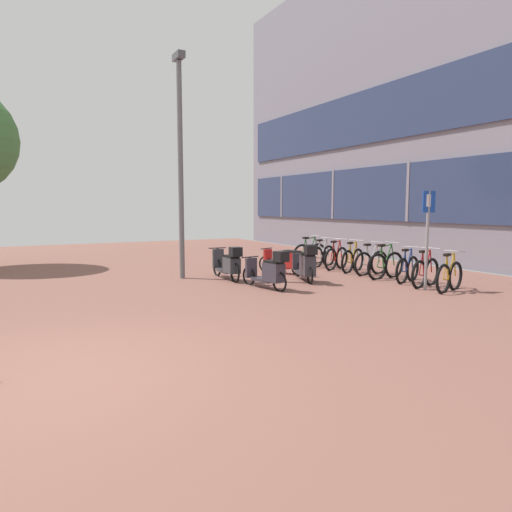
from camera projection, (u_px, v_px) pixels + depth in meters
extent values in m
cube|color=brown|center=(372.00, 328.00, 7.63)|extent=(14.40, 40.00, 0.05)
cube|color=gray|center=(408.00, 192.00, 16.32)|extent=(0.10, 0.12, 2.07)
cube|color=gray|center=(333.00, 195.00, 20.05)|extent=(0.10, 0.12, 2.07)
cube|color=gray|center=(282.00, 197.00, 23.78)|extent=(0.10, 0.12, 2.07)
torus|color=black|center=(443.00, 279.00, 10.55)|extent=(0.70, 0.25, 0.71)
torus|color=black|center=(455.00, 276.00, 11.00)|extent=(0.70, 0.25, 0.71)
cylinder|color=#BB8D1E|center=(451.00, 267.00, 10.79)|extent=(0.31, 0.12, 0.62)
cylinder|color=#BB8D1E|center=(447.00, 268.00, 10.66)|extent=(0.14, 0.07, 0.57)
cylinder|color=#BB8D1E|center=(451.00, 255.00, 10.73)|extent=(0.39, 0.14, 0.08)
cylinder|color=#BB8D1E|center=(446.00, 280.00, 10.64)|extent=(0.25, 0.09, 0.08)
cylinder|color=#BB8D1E|center=(445.00, 268.00, 10.57)|extent=(0.17, 0.07, 0.52)
cylinder|color=#BB8D1E|center=(455.00, 265.00, 10.93)|extent=(0.15, 0.07, 0.57)
cube|color=black|center=(447.00, 255.00, 10.59)|extent=(0.24, 0.14, 0.06)
cylinder|color=#ADADB2|center=(454.00, 251.00, 10.85)|extent=(0.15, 0.47, 0.02)
torus|color=black|center=(419.00, 275.00, 11.19)|extent=(0.71, 0.25, 0.72)
torus|color=black|center=(432.00, 272.00, 11.63)|extent=(0.71, 0.25, 0.72)
cylinder|color=maroon|center=(427.00, 263.00, 11.42)|extent=(0.32, 0.12, 0.63)
cylinder|color=maroon|center=(423.00, 264.00, 11.29)|extent=(0.14, 0.07, 0.57)
cylinder|color=maroon|center=(427.00, 252.00, 11.36)|extent=(0.39, 0.14, 0.08)
cylinder|color=maroon|center=(421.00, 275.00, 11.27)|extent=(0.25, 0.09, 0.08)
cylinder|color=maroon|center=(421.00, 264.00, 11.21)|extent=(0.17, 0.07, 0.53)
cylinder|color=maroon|center=(431.00, 261.00, 11.56)|extent=(0.15, 0.07, 0.57)
cube|color=black|center=(423.00, 251.00, 11.22)|extent=(0.24, 0.14, 0.06)
cylinder|color=#ADADB2|center=(430.00, 248.00, 11.48)|extent=(0.15, 0.47, 0.02)
torus|color=black|center=(402.00, 271.00, 11.88)|extent=(0.68, 0.29, 0.69)
torus|color=black|center=(413.00, 269.00, 12.33)|extent=(0.68, 0.29, 0.69)
cylinder|color=navy|center=(409.00, 260.00, 12.12)|extent=(0.30, 0.13, 0.61)
cylinder|color=navy|center=(406.00, 262.00, 11.99)|extent=(0.14, 0.08, 0.55)
cylinder|color=navy|center=(408.00, 250.00, 12.06)|extent=(0.37, 0.16, 0.08)
cylinder|color=navy|center=(404.00, 272.00, 11.97)|extent=(0.24, 0.10, 0.08)
cylinder|color=navy|center=(404.00, 261.00, 11.90)|extent=(0.16, 0.08, 0.51)
cylinder|color=navy|center=(412.00, 259.00, 12.26)|extent=(0.14, 0.07, 0.55)
cube|color=black|center=(405.00, 250.00, 11.92)|extent=(0.24, 0.16, 0.06)
cylinder|color=#ADADB2|center=(412.00, 247.00, 12.18)|extent=(0.18, 0.46, 0.02)
torus|color=black|center=(377.00, 267.00, 12.51)|extent=(0.76, 0.14, 0.75)
torus|color=black|center=(394.00, 265.00, 12.88)|extent=(0.76, 0.14, 0.75)
cylinder|color=#30682F|center=(388.00, 256.00, 12.70)|extent=(0.34, 0.07, 0.66)
cylinder|color=#30682F|center=(383.00, 257.00, 12.59)|extent=(0.15, 0.05, 0.60)
cylinder|color=#30682F|center=(387.00, 245.00, 12.64)|extent=(0.42, 0.07, 0.09)
cylinder|color=#30682F|center=(380.00, 268.00, 12.58)|extent=(0.27, 0.05, 0.08)
cylinder|color=#30682F|center=(379.00, 257.00, 12.52)|extent=(0.18, 0.04, 0.55)
cylinder|color=#30682F|center=(393.00, 255.00, 12.82)|extent=(0.16, 0.04, 0.60)
cube|color=black|center=(382.00, 245.00, 12.52)|extent=(0.23, 0.11, 0.06)
cylinder|color=#ADADB2|center=(392.00, 242.00, 12.74)|extent=(0.07, 0.48, 0.02)
torus|color=black|center=(363.00, 264.00, 13.20)|extent=(0.72, 0.14, 0.72)
torus|color=black|center=(379.00, 263.00, 13.57)|extent=(0.72, 0.14, 0.72)
cylinder|color=#B4AFB2|center=(373.00, 254.00, 13.40)|extent=(0.33, 0.07, 0.63)
cylinder|color=#B4AFB2|center=(368.00, 256.00, 13.29)|extent=(0.15, 0.05, 0.57)
cylinder|color=#B4AFB2|center=(372.00, 245.00, 13.33)|extent=(0.41, 0.07, 0.08)
cylinder|color=#B4AFB2|center=(366.00, 265.00, 13.27)|extent=(0.26, 0.05, 0.08)
cylinder|color=#B4AFB2|center=(365.00, 255.00, 13.21)|extent=(0.17, 0.04, 0.53)
cylinder|color=#B4AFB2|center=(378.00, 253.00, 13.51)|extent=(0.15, 0.04, 0.57)
cube|color=black|center=(367.00, 245.00, 13.22)|extent=(0.23, 0.11, 0.06)
cylinder|color=#ADADB2|center=(377.00, 242.00, 13.44)|extent=(0.07, 0.48, 0.02)
torus|color=black|center=(348.00, 262.00, 13.73)|extent=(0.70, 0.34, 0.72)
torus|color=black|center=(358.00, 260.00, 14.22)|extent=(0.70, 0.34, 0.72)
cylinder|color=#BA851A|center=(354.00, 252.00, 13.99)|extent=(0.31, 0.15, 0.63)
cylinder|color=#BA851A|center=(351.00, 254.00, 13.85)|extent=(0.14, 0.09, 0.58)
cylinder|color=#BA851A|center=(353.00, 243.00, 13.92)|extent=(0.38, 0.18, 0.08)
cylinder|color=#BA851A|center=(349.00, 262.00, 13.82)|extent=(0.24, 0.12, 0.08)
cylinder|color=#BA851A|center=(349.00, 253.00, 13.75)|extent=(0.16, 0.09, 0.53)
cylinder|color=#BA851A|center=(357.00, 251.00, 14.14)|extent=(0.15, 0.08, 0.58)
cube|color=black|center=(350.00, 243.00, 13.77)|extent=(0.24, 0.17, 0.06)
cylinder|color=#ADADB2|center=(356.00, 240.00, 14.06)|extent=(0.20, 0.45, 0.02)
torus|color=black|center=(331.00, 260.00, 14.32)|extent=(0.70, 0.32, 0.72)
torus|color=black|center=(342.00, 258.00, 14.82)|extent=(0.70, 0.32, 0.72)
cylinder|color=maroon|center=(338.00, 251.00, 14.59)|extent=(0.31, 0.15, 0.63)
cylinder|color=maroon|center=(334.00, 252.00, 14.45)|extent=(0.14, 0.08, 0.57)
cylinder|color=maroon|center=(337.00, 242.00, 14.52)|extent=(0.39, 0.18, 0.08)
cylinder|color=maroon|center=(333.00, 260.00, 14.42)|extent=(0.25, 0.12, 0.08)
cylinder|color=maroon|center=(332.00, 251.00, 14.35)|extent=(0.17, 0.08, 0.52)
cylinder|color=maroon|center=(341.00, 249.00, 14.75)|extent=(0.15, 0.08, 0.57)
cube|color=black|center=(334.00, 242.00, 14.37)|extent=(0.24, 0.16, 0.06)
cylinder|color=#ADADB2|center=(340.00, 239.00, 14.67)|extent=(0.20, 0.46, 0.02)
torus|color=black|center=(317.00, 257.00, 14.96)|extent=(0.70, 0.28, 0.71)
torus|color=black|center=(328.00, 256.00, 15.43)|extent=(0.70, 0.28, 0.71)
cylinder|color=#B0B4B8|center=(324.00, 249.00, 15.22)|extent=(0.32, 0.13, 0.63)
cylinder|color=#B0B4B8|center=(320.00, 250.00, 15.08)|extent=(0.14, 0.08, 0.57)
cylinder|color=#B0B4B8|center=(323.00, 240.00, 15.15)|extent=(0.39, 0.15, 0.08)
cylinder|color=#B0B4B8|center=(319.00, 258.00, 15.06)|extent=(0.25, 0.10, 0.08)
cylinder|color=#B0B4B8|center=(318.00, 249.00, 14.99)|extent=(0.17, 0.07, 0.52)
cylinder|color=#B0B4B8|center=(328.00, 248.00, 15.36)|extent=(0.15, 0.07, 0.57)
cube|color=black|center=(320.00, 240.00, 15.01)|extent=(0.24, 0.15, 0.06)
cylinder|color=#ADADB2|center=(327.00, 238.00, 15.28)|extent=(0.17, 0.47, 0.02)
torus|color=black|center=(302.00, 255.00, 15.64)|extent=(0.75, 0.12, 0.74)
torus|color=black|center=(318.00, 254.00, 16.00)|extent=(0.75, 0.12, 0.74)
cylinder|color=#2B6731|center=(312.00, 246.00, 15.83)|extent=(0.34, 0.05, 0.65)
cylinder|color=#2B6731|center=(307.00, 247.00, 15.72)|extent=(0.15, 0.04, 0.59)
cylinder|color=#2B6731|center=(310.00, 238.00, 15.77)|extent=(0.42, 0.06, 0.09)
cylinder|color=#2B6731|center=(305.00, 255.00, 15.71)|extent=(0.27, 0.04, 0.08)
cylinder|color=#2B6731|center=(304.00, 247.00, 15.65)|extent=(0.18, 0.04, 0.54)
cylinder|color=#2B6731|center=(316.00, 245.00, 15.94)|extent=(0.16, 0.04, 0.59)
cube|color=black|center=(306.00, 238.00, 15.66)|extent=(0.22, 0.10, 0.06)
cylinder|color=#ADADB2|center=(315.00, 236.00, 15.87)|extent=(0.05, 0.48, 0.02)
torus|color=black|center=(298.00, 268.00, 13.24)|extent=(0.22, 0.48, 0.49)
torus|color=black|center=(265.00, 264.00, 14.05)|extent=(0.22, 0.48, 0.49)
cube|color=red|center=(281.00, 267.00, 13.65)|extent=(0.50, 0.75, 0.08)
cube|color=red|center=(292.00, 260.00, 13.37)|extent=(0.47, 0.61, 0.45)
cube|color=black|center=(292.00, 251.00, 13.34)|extent=(0.42, 0.55, 0.06)
cylinder|color=red|center=(266.00, 256.00, 14.01)|extent=(0.11, 0.14, 0.49)
cube|color=red|center=(268.00, 257.00, 13.96)|extent=(0.33, 0.19, 0.49)
cylinder|color=black|center=(266.00, 248.00, 13.96)|extent=(0.50, 0.21, 0.03)
torus|color=black|center=(310.00, 276.00, 11.78)|extent=(0.20, 0.47, 0.48)
torus|color=black|center=(297.00, 269.00, 13.06)|extent=(0.20, 0.47, 0.48)
cube|color=#363640|center=(303.00, 273.00, 12.42)|extent=(0.50, 0.78, 0.08)
cube|color=#363640|center=(308.00, 265.00, 11.99)|extent=(0.47, 0.64, 0.51)
cube|color=black|center=(308.00, 254.00, 11.95)|extent=(0.42, 0.58, 0.06)
cylinder|color=#363640|center=(297.00, 261.00, 13.01)|extent=(0.11, 0.14, 0.48)
cube|color=#363640|center=(298.00, 262.00, 12.94)|extent=(0.33, 0.18, 0.47)
cylinder|color=black|center=(298.00, 252.00, 12.96)|extent=(0.50, 0.20, 0.03)
cube|color=black|center=(311.00, 250.00, 11.66)|extent=(0.36, 0.36, 0.24)
torus|color=black|center=(235.00, 273.00, 12.01)|extent=(0.08, 0.56, 0.56)
torus|color=black|center=(217.00, 267.00, 13.19)|extent=(0.08, 0.56, 0.56)
cube|color=#383A42|center=(226.00, 271.00, 12.60)|extent=(0.32, 0.75, 0.08)
cube|color=#383A42|center=(231.00, 265.00, 12.20)|extent=(0.33, 0.59, 0.40)
cube|color=black|center=(231.00, 256.00, 12.18)|extent=(0.29, 0.54, 0.06)
cylinder|color=#383A42|center=(217.00, 257.00, 13.14)|extent=(0.08, 0.12, 0.56)
cube|color=#383A42|center=(218.00, 259.00, 13.07)|extent=(0.32, 0.10, 0.55)
cylinder|color=black|center=(217.00, 248.00, 13.09)|extent=(0.52, 0.05, 0.03)
cube|color=black|center=(236.00, 252.00, 11.91)|extent=(0.29, 0.29, 0.24)
torus|color=black|center=(279.00, 282.00, 10.76)|extent=(0.13, 0.49, 0.49)
torus|color=black|center=(249.00, 276.00, 11.68)|extent=(0.13, 0.49, 0.49)
cube|color=#37333E|center=(264.00, 280.00, 11.22)|extent=(0.39, 0.70, 0.08)
cube|color=#37333E|center=(274.00, 272.00, 10.90)|extent=(0.38, 0.56, 0.45)
cube|color=black|center=(274.00, 262.00, 10.87)|extent=(0.34, 0.51, 0.06)
cylinder|color=#37333E|center=(249.00, 267.00, 11.63)|extent=(0.09, 0.13, 0.50)
cube|color=#37333E|center=(251.00, 268.00, 11.58)|extent=(0.33, 0.13, 0.49)
cylinder|color=black|center=(250.00, 257.00, 11.59)|extent=(0.52, 0.12, 0.03)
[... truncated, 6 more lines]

